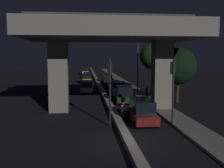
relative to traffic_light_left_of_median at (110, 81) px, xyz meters
The scene contains 22 objects.
ground_plane 5.22m from the traffic_light_left_of_median, 79.82° to the right, with size 200.00×200.00×0.00m, color black.
median_divider 31.31m from the traffic_light_left_of_median, 88.72° to the left, with size 0.59×126.00×0.38m, color gray.
sidewalk_right 25.03m from the traffic_light_left_of_median, 76.62° to the left, with size 2.11×126.00×0.16m, color slate.
elevated_overpass 6.87m from the traffic_light_left_of_median, 83.20° to the left, with size 16.25×9.76×9.24m.
traffic_light_left_of_median is the anchor object (origin of this frame).
traffic_light_right_of_median 4.79m from the traffic_light_left_of_median, ahead, with size 0.30×0.49×5.03m.
street_lamp 17.67m from the traffic_light_left_of_median, 72.82° to the left, with size 2.58×0.32×8.74m.
car_dark_red_lead 3.62m from the traffic_light_left_of_median, 13.85° to the left, with size 1.90×4.35×1.88m.
car_dark_green_second 10.19m from the traffic_light_left_of_median, 75.34° to the left, with size 2.17×4.16×1.91m.
car_grey_third 15.73m from the traffic_light_left_of_median, 79.92° to the left, with size 2.09×4.72×1.84m.
car_dark_green_fourth 22.19m from the traffic_light_left_of_median, 83.16° to the left, with size 2.04×3.99×1.47m.
car_black_fifth 30.84m from the traffic_light_left_of_median, 85.20° to the left, with size 2.05×4.68×2.01m.
car_silver_lead_oncoming 18.80m from the traffic_light_left_of_median, 94.60° to the left, with size 2.04×4.76×1.71m.
car_taxi_yellow_second_oncoming 31.50m from the traffic_light_left_of_median, 92.75° to the left, with size 2.03×4.15×1.82m.
car_white_third_oncoming 43.84m from the traffic_light_left_of_median, 91.72° to the left, with size 2.02×4.60×1.44m.
car_white_fourth_oncoming 56.49m from the traffic_light_left_of_median, 91.56° to the left, with size 1.93×4.31×1.87m.
motorcycle_blue_filtering_near 3.67m from the traffic_light_left_of_median, 57.02° to the left, with size 0.32×1.71×1.45m.
motorcycle_black_filtering_mid 11.37m from the traffic_light_left_of_median, 81.44° to the left, with size 0.33×1.84×1.50m.
motorcycle_white_filtering_far 17.04m from the traffic_light_left_of_median, 84.61° to the left, with size 0.34×1.96×1.51m.
pedestrian_on_sidewalk 11.55m from the traffic_light_left_of_median, 62.20° to the left, with size 0.35×0.35×1.67m.
roadside_tree_kerbside_near 12.42m from the traffic_light_left_of_median, 46.81° to the left, with size 4.09×4.09×6.20m.
roadside_tree_kerbside_mid 21.04m from the traffic_light_left_of_median, 66.53° to the left, with size 3.93×3.93×7.17m.
Camera 1 is at (-2.56, -15.26, 5.24)m, focal length 42.00 mm.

